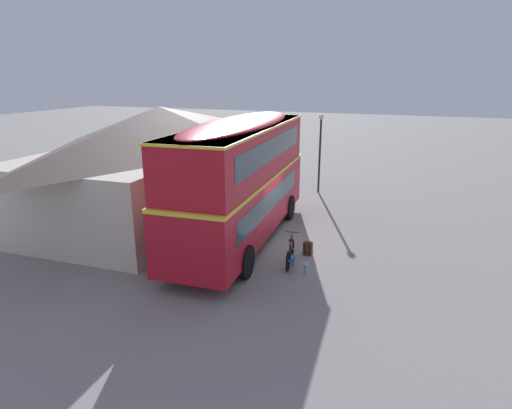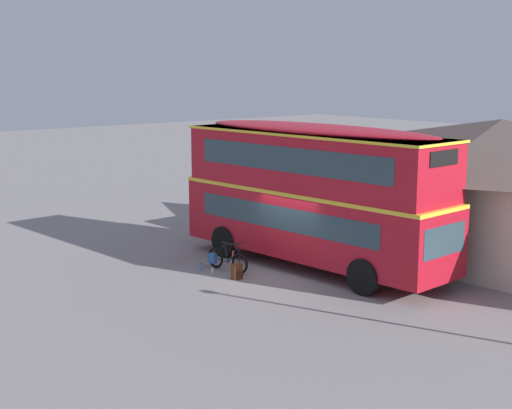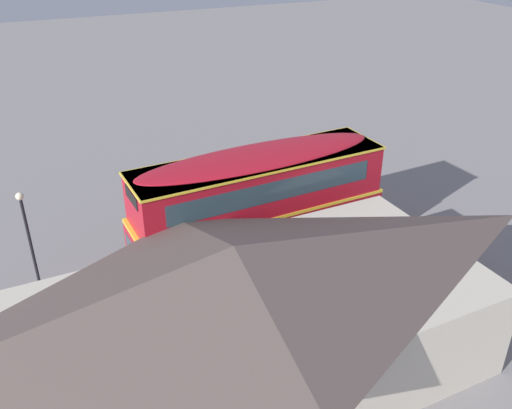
{
  "view_description": "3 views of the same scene",
  "coord_description": "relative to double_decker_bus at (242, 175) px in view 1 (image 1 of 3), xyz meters",
  "views": [
    {
      "loc": [
        -14.94,
        -5.16,
        6.32
      ],
      "look_at": [
        -0.0,
        0.55,
        1.49
      ],
      "focal_mm": 30.21,
      "sensor_mm": 36.0,
      "label": 1
    },
    {
      "loc": [
        17.38,
        -15.96,
        6.58
      ],
      "look_at": [
        -1.6,
        -0.18,
        2.08
      ],
      "focal_mm": 52.88,
      "sensor_mm": 36.0,
      "label": 2
    },
    {
      "loc": [
        7.51,
        18.21,
        12.73
      ],
      "look_at": [
        -0.76,
        -0.58,
        1.66
      ],
      "focal_mm": 38.76,
      "sensor_mm": 36.0,
      "label": 3
    }
  ],
  "objects": [
    {
      "name": "touring_bicycle",
      "position": [
        -1.57,
        -2.46,
        -2.27
      ],
      "size": [
        1.77,
        0.64,
        1.01
      ],
      "color": "black",
      "rests_on": "ground"
    },
    {
      "name": "ground_plane",
      "position": [
        0.14,
        -1.08,
        -2.64
      ],
      "size": [
        120.0,
        120.0,
        0.0
      ],
      "primitive_type": "plane",
      "color": "gray"
    },
    {
      "name": "water_bottle_clear_plastic",
      "position": [
        -1.53,
        -3.03,
        -2.53
      ],
      "size": [
        0.07,
        0.07,
        0.24
      ],
      "color": "silver",
      "rests_on": "ground"
    },
    {
      "name": "street_lamp",
      "position": [
        8.3,
        -1.16,
        0.04
      ],
      "size": [
        0.28,
        0.28,
        4.3
      ],
      "color": "black",
      "rests_on": "ground"
    },
    {
      "name": "water_bottle_blue_sports",
      "position": [
        -2.06,
        -3.1,
        -2.52
      ],
      "size": [
        0.07,
        0.07,
        0.26
      ],
      "color": "#338CBF",
      "rests_on": "ground"
    },
    {
      "name": "backpack_on_ground",
      "position": [
        -0.53,
        -2.81,
        -2.36
      ],
      "size": [
        0.27,
        0.33,
        0.54
      ],
      "color": "#592D19",
      "rests_on": "ground"
    },
    {
      "name": "double_decker_bus",
      "position": [
        0.0,
        0.0,
        0.0
      ],
      "size": [
        10.18,
        3.15,
        4.79
      ],
      "color": "black",
      "rests_on": "ground"
    },
    {
      "name": "pub_building",
      "position": [
        3.25,
        5.66,
        -0.16
      ],
      "size": [
        15.67,
        7.67,
        4.87
      ],
      "color": "beige",
      "rests_on": "ground"
    }
  ]
}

